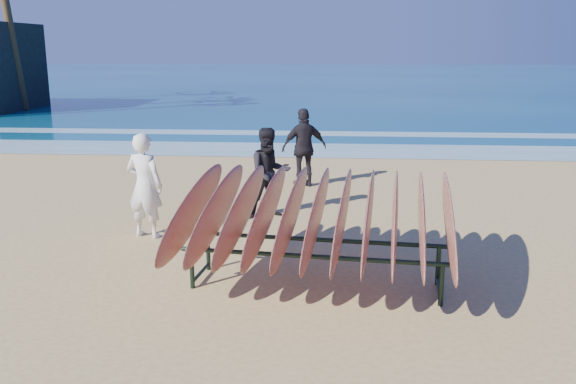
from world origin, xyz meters
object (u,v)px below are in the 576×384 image
Objects in this scene: person_dark_a at (269,173)px; surfboard_rack at (317,216)px; person_dark_b at (304,148)px; person_white at (145,186)px.

surfboard_rack is at bearing -98.80° from person_dark_a.
person_white is at bearing 37.91° from person_dark_b.
person_white is 1.05× the size of person_dark_a.
person_white is at bearing 151.52° from surfboard_rack.
person_white is at bearing -168.75° from person_dark_a.
surfboard_rack is 5.58m from person_dark_b.
person_dark_b is at bearing 100.29° from surfboard_rack.
person_dark_b is (-0.44, 5.57, -0.07)m from surfboard_rack.
person_dark_a is at bearing 111.95° from surfboard_rack.
person_dark_a is 0.94× the size of person_dark_b.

